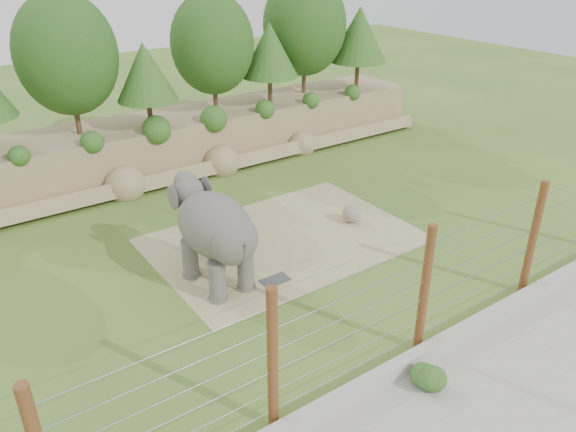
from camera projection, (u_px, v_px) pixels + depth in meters
ground at (321, 278)px, 19.52m from camera, size 90.00×90.00×0.00m
back_embankment at (172, 89)px, 27.32m from camera, size 30.00×5.52×8.77m
dirt_patch at (284, 240)px, 21.97m from camera, size 10.00×7.00×0.02m
drain_grate at (275, 280)px, 19.35m from camera, size 1.00×0.60×0.03m
elephant at (216, 239)px, 18.53m from camera, size 1.96×4.27×3.40m
stone_ball at (351, 214)px, 23.16m from camera, size 0.75×0.75×0.75m
retaining_wall at (431, 350)px, 15.75m from camera, size 26.00×0.35×0.50m
walkway at (489, 400)px, 14.40m from camera, size 26.00×4.00×0.01m
barrier_fence at (425, 290)px, 15.34m from camera, size 20.26×0.26×4.00m
walkway_shrub at (429, 378)px, 14.61m from camera, size 0.70×0.70×0.70m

